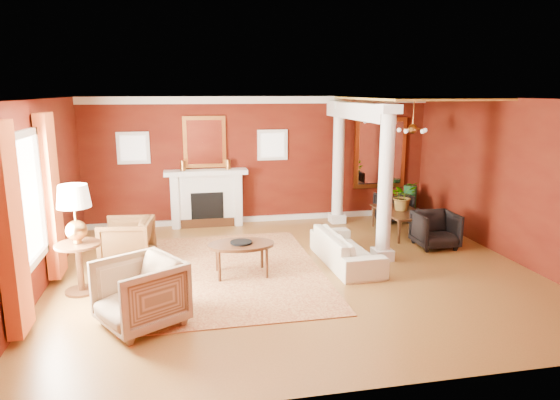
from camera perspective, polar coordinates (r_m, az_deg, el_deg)
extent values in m
plane|color=brown|center=(8.62, 1.79, -8.19)|extent=(8.00, 8.00, 0.00)
cube|color=#571A0C|center=(11.61, -2.12, 4.58)|extent=(8.00, 0.04, 2.90)
cube|color=#571A0C|center=(4.98, 11.16, -6.31)|extent=(8.00, 0.04, 2.90)
cube|color=#571A0C|center=(8.29, -26.17, 0.13)|extent=(0.04, 7.00, 2.90)
cube|color=#571A0C|center=(9.92, 24.98, 2.08)|extent=(0.04, 7.00, 2.90)
cube|color=white|center=(8.07, 1.93, 11.48)|extent=(8.00, 7.00, 0.04)
cube|color=silver|center=(11.45, -8.37, 0.03)|extent=(1.60, 0.34, 1.20)
cube|color=black|center=(11.32, -8.30, -0.90)|extent=(0.72, 0.03, 0.70)
cube|color=black|center=(11.40, -8.24, -2.61)|extent=(1.20, 0.05, 0.20)
cube|color=silver|center=(11.29, -8.46, 3.16)|extent=(1.85, 0.42, 0.10)
cube|color=silver|center=(11.41, -11.87, -0.15)|extent=(0.16, 0.40, 1.20)
cube|color=silver|center=(11.48, -4.88, 0.15)|extent=(0.16, 0.40, 1.20)
cube|color=gold|center=(11.38, -8.62, 6.58)|extent=(0.95, 0.06, 1.15)
cube|color=white|center=(11.34, -8.61, 6.56)|extent=(0.78, 0.02, 0.98)
cube|color=silver|center=(11.43, -16.42, 5.73)|extent=(0.70, 0.06, 0.70)
cube|color=white|center=(11.39, -16.44, 5.71)|extent=(0.54, 0.02, 0.54)
cube|color=silver|center=(11.58, -0.88, 6.31)|extent=(0.70, 0.06, 0.70)
cube|color=white|center=(11.54, -0.85, 6.30)|extent=(0.54, 0.02, 0.54)
cube|color=white|center=(7.70, -27.22, -0.07)|extent=(0.03, 1.30, 1.70)
cube|color=silver|center=(7.03, -28.44, -1.26)|extent=(0.08, 0.10, 1.90)
cube|color=silver|center=(8.35, -25.73, 0.96)|extent=(0.08, 0.10, 1.90)
cube|color=#B84D1F|center=(6.77, -28.46, -3.07)|extent=(0.18, 0.55, 2.60)
cube|color=#B84D1F|center=(8.65, -24.72, 0.40)|extent=(0.18, 0.55, 2.60)
cube|color=silver|center=(9.36, 11.61, -6.09)|extent=(0.34, 0.34, 0.20)
cylinder|color=silver|center=(9.03, 11.98, 2.06)|extent=(0.26, 0.26, 2.50)
cube|color=silver|center=(8.90, 12.35, 10.14)|extent=(0.36, 0.36, 0.16)
cube|color=silver|center=(11.79, 6.52, -2.06)|extent=(0.34, 0.34, 0.20)
cylinder|color=silver|center=(11.52, 6.69, 4.45)|extent=(0.26, 0.26, 2.50)
cube|color=silver|center=(11.42, 6.85, 10.77)|extent=(0.36, 0.36, 0.16)
cube|color=silver|center=(10.38, 8.75, 10.01)|extent=(0.30, 3.20, 0.32)
cube|color=gold|center=(10.69, 14.99, 11.15)|extent=(2.30, 3.40, 0.04)
cube|color=gold|center=(12.36, 11.36, 5.29)|extent=(1.30, 0.06, 1.70)
cube|color=white|center=(12.32, 11.42, 5.27)|extent=(1.10, 0.02, 1.50)
cylinder|color=#B87F3A|center=(10.77, 15.02, 9.58)|extent=(0.02, 0.02, 0.65)
sphere|color=#B87F3A|center=(10.79, 14.93, 7.85)|extent=(0.20, 0.20, 0.20)
sphere|color=#F1E4CC|center=(10.91, 16.25, 7.67)|extent=(0.09, 0.09, 0.09)
sphere|color=#F1E4CC|center=(11.06, 14.71, 7.81)|extent=(0.09, 0.09, 0.09)
sphere|color=#F1E4CC|center=(10.84, 13.45, 7.79)|extent=(0.09, 0.09, 0.09)
sphere|color=#F1E4CC|center=(10.54, 14.20, 7.63)|extent=(0.09, 0.09, 0.09)
sphere|color=#F1E4CC|center=(10.59, 15.98, 7.55)|extent=(0.09, 0.09, 0.09)
cube|color=silver|center=(11.46, -2.14, 11.36)|extent=(8.00, 0.08, 0.16)
cube|color=silver|center=(11.84, -2.03, -2.12)|extent=(8.00, 0.08, 0.12)
cube|color=maroon|center=(8.67, -6.06, -8.06)|extent=(3.16, 4.21, 0.02)
imported|color=beige|center=(8.95, 7.59, -4.93)|extent=(0.63, 1.96, 0.76)
imported|color=black|center=(9.32, -17.10, -4.26)|extent=(0.90, 0.95, 0.89)
imported|color=tan|center=(6.82, -15.74, -9.89)|extent=(1.27, 1.29, 0.99)
cylinder|color=black|center=(8.31, -4.46, -5.13)|extent=(1.11, 1.11, 0.05)
cylinder|color=black|center=(8.13, -6.95, -7.66)|extent=(0.05, 0.05, 0.50)
cylinder|color=black|center=(8.22, -1.52, -7.35)|extent=(0.05, 0.05, 0.50)
cylinder|color=black|center=(8.59, -7.21, -6.56)|extent=(0.05, 0.05, 0.50)
cylinder|color=black|center=(8.68, -2.08, -6.28)|extent=(0.05, 0.05, 0.50)
imported|color=black|center=(8.19, -4.71, -4.43)|extent=(0.14, 0.09, 0.21)
cylinder|color=black|center=(8.36, -21.69, -9.62)|extent=(0.49, 0.49, 0.04)
cylinder|color=black|center=(8.24, -21.89, -7.29)|extent=(0.10, 0.10, 0.76)
cylinder|color=black|center=(8.12, -22.10, -4.75)|extent=(0.67, 0.67, 0.04)
sphere|color=#B87F3A|center=(8.06, -22.23, -3.23)|extent=(0.31, 0.31, 0.31)
cylinder|color=#B87F3A|center=(8.01, -22.36, -1.69)|extent=(0.03, 0.03, 0.34)
cone|color=#F1E4CC|center=(7.94, -22.54, 0.43)|extent=(0.49, 0.49, 0.34)
imported|color=black|center=(11.02, 13.71, -1.71)|extent=(0.54, 1.47, 0.81)
imported|color=black|center=(10.25, 17.36, -3.08)|extent=(0.78, 0.73, 0.78)
imported|color=black|center=(12.07, 12.80, -0.64)|extent=(0.76, 0.72, 0.73)
sphere|color=#15411F|center=(12.40, 14.52, -1.34)|extent=(0.35, 0.35, 0.35)
cylinder|color=#15411F|center=(12.35, 14.58, -0.23)|extent=(0.31, 0.31, 0.82)
imported|color=#26591E|center=(10.93, 13.92, 1.65)|extent=(0.68, 0.73, 0.49)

